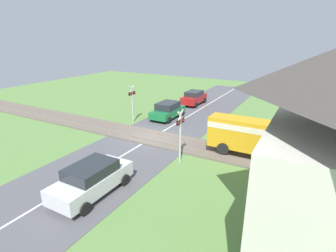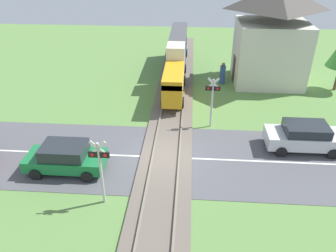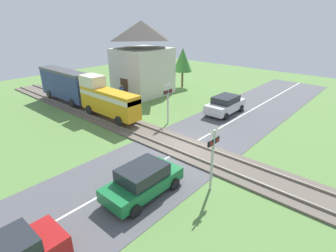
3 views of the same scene
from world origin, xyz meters
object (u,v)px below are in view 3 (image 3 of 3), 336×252
car_near_crossing (143,180)px  pedestrian_by_station (122,94)px  crossing_signal_east_approach (168,98)px  station_building (142,60)px  crossing_signal_west_approach (213,151)px  car_far_side (225,104)px  train (82,90)px

car_near_crossing → pedestrian_by_station: (8.77, 12.19, 0.02)m
crossing_signal_east_approach → station_building: bearing=58.3°
crossing_signal_west_approach → station_building: station_building is taller
station_building → crossing_signal_west_approach: bearing=-123.3°
crossing_signal_east_approach → station_building: station_building is taller
car_far_side → crossing_signal_east_approach: 5.69m
train → pedestrian_by_station: (3.77, -0.73, -1.05)m
car_near_crossing → crossing_signal_west_approach: size_ratio=1.21×
crossing_signal_west_approach → station_building: 18.10m
pedestrian_by_station → car_near_crossing: bearing=-125.7°
station_building → pedestrian_by_station: station_building is taller
car_near_crossing → station_building: bearing=46.2°
car_far_side → crossing_signal_west_approach: 11.42m
crossing_signal_east_approach → station_building: size_ratio=0.44×
train → station_building: bearing=-0.2°
train → crossing_signal_west_approach: (-2.53, -15.10, 0.24)m
crossing_signal_east_approach → pedestrian_by_station: size_ratio=1.85×
crossing_signal_west_approach → station_building: bearing=56.7°
station_building → car_near_crossing: bearing=-133.8°
train → crossing_signal_west_approach: bearing=-99.5°
car_near_crossing → car_far_side: bearing=12.8°
train → pedestrian_by_station: 3.98m
crossing_signal_east_approach → station_building: (4.84, 7.84, 1.59)m
car_far_side → crossing_signal_east_approach: crossing_signal_east_approach is taller
train → car_far_side: 12.65m
pedestrian_by_station → train: bearing=169.0°
car_near_crossing → station_building: station_building is taller
train → crossing_signal_west_approach: 15.31m
car_near_crossing → station_building: 18.11m
train → pedestrian_by_station: train is taller
pedestrian_by_station → crossing_signal_west_approach: bearing=-113.7°
train → car_far_side: train is taller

